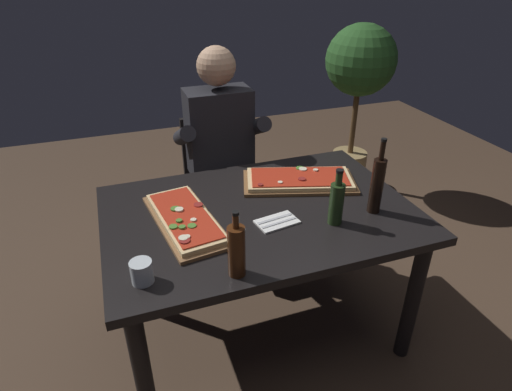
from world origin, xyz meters
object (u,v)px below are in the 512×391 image
oil_bottle_amber (336,202)px  tumbler_near_camera (142,272)px  pizza_rectangular_front (299,180)px  vinegar_bottle_green (237,250)px  wine_bottle_dark (377,184)px  seated_diner (222,149)px  dining_table (260,227)px  potted_plant_corner (359,77)px  pizza_rectangular_left (185,219)px  diner_chair (218,178)px

oil_bottle_amber → tumbler_near_camera: (-0.83, -0.11, -0.06)m
pizza_rectangular_front → vinegar_bottle_green: (-0.51, -0.57, 0.09)m
wine_bottle_dark → seated_diner: seated_diner is taller
dining_table → seated_diner: size_ratio=1.05×
tumbler_near_camera → wine_bottle_dark: bearing=7.6°
potted_plant_corner → oil_bottle_amber: bearing=-124.0°
pizza_rectangular_left → seated_diner: seated_diner is taller
pizza_rectangular_left → seated_diner: (0.37, 0.73, -0.02)m
diner_chair → tumbler_near_camera: bearing=-116.5°
vinegar_bottle_green → potted_plant_corner: potted_plant_corner is taller
tumbler_near_camera → diner_chair: size_ratio=0.10×
pizza_rectangular_left → wine_bottle_dark: 0.86m
dining_table → vinegar_bottle_green: 0.50m
wine_bottle_dark → pizza_rectangular_front: bearing=120.1°
oil_bottle_amber → diner_chair: bearing=103.1°
diner_chair → potted_plant_corner: potted_plant_corner is taller
wine_bottle_dark → vinegar_bottle_green: 0.75m
dining_table → potted_plant_corner: (1.29, 1.29, 0.29)m
oil_bottle_amber → pizza_rectangular_left: bearing=160.7°
pizza_rectangular_front → seated_diner: size_ratio=0.47×
tumbler_near_camera → potted_plant_corner: 2.46m
diner_chair → dining_table: bearing=-91.7°
pizza_rectangular_left → tumbler_near_camera: (-0.22, -0.33, 0.02)m
potted_plant_corner → wine_bottle_dark: bearing=-118.5°
tumbler_near_camera → oil_bottle_amber: bearing=7.8°
pizza_rectangular_left → tumbler_near_camera: 0.40m
pizza_rectangular_front → tumbler_near_camera: 0.97m
pizza_rectangular_front → pizza_rectangular_left: (-0.62, -0.17, 0.00)m
seated_diner → wine_bottle_dark: bearing=-63.3°
diner_chair → potted_plant_corner: 1.41m
dining_table → wine_bottle_dark: (0.48, -0.18, 0.23)m
pizza_rectangular_front → tumbler_near_camera: tumbler_near_camera is taller
dining_table → oil_bottle_amber: bearing=-37.1°
dining_table → potted_plant_corner: potted_plant_corner is taller
oil_bottle_amber → seated_diner: (-0.25, 0.94, -0.10)m
diner_chair → potted_plant_corner: (1.26, 0.44, 0.45)m
oil_bottle_amber → diner_chair: size_ratio=0.29×
oil_bottle_amber → tumbler_near_camera: oil_bottle_amber is taller
pizza_rectangular_left → potted_plant_corner: potted_plant_corner is taller
diner_chair → pizza_rectangular_front: bearing=-69.6°
pizza_rectangular_front → potted_plant_corner: potted_plant_corner is taller
dining_table → pizza_rectangular_left: size_ratio=2.42×
vinegar_bottle_green → pizza_rectangular_front: bearing=48.2°
dining_table → pizza_rectangular_left: (-0.34, 0.01, 0.12)m
wine_bottle_dark → tumbler_near_camera: (-1.05, -0.14, -0.10)m
wine_bottle_dark → oil_bottle_amber: bearing=-173.1°
pizza_rectangular_left → diner_chair: bearing=66.6°
dining_table → diner_chair: 0.87m
pizza_rectangular_front → pizza_rectangular_left: same height
pizza_rectangular_front → oil_bottle_amber: 0.39m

